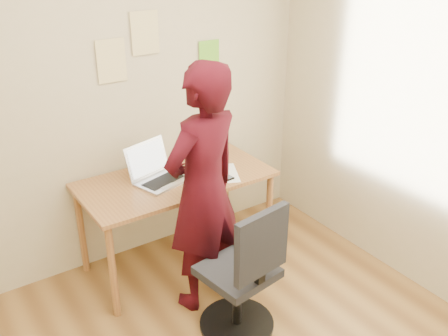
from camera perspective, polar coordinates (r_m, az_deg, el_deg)
room at (r=2.14m, az=1.80°, el=-2.93°), size 3.58×3.58×2.78m
desk at (r=3.70m, az=-5.50°, el=-2.30°), size 1.40×0.70×0.74m
laptop at (r=3.62m, az=-7.62°, el=-0.59°), size 0.44×0.41×0.26m
paper_sheet at (r=3.71m, az=-0.24°, el=-0.61°), size 0.35×0.39×0.00m
phone at (r=3.65m, az=0.17°, el=-0.98°), size 0.08×0.14×0.01m
wall_note_left at (r=3.59m, az=-12.74°, el=11.86°), size 0.21×0.00×0.30m
wall_note_mid at (r=3.66m, az=-9.02°, el=15.01°), size 0.21×0.00×0.30m
wall_note_right at (r=3.95m, az=-1.71°, el=12.67°), size 0.18×0.00×0.24m
office_chair at (r=3.18m, az=2.32°, el=-12.68°), size 0.49×0.49×0.95m
person at (r=3.23m, az=-2.39°, el=-2.60°), size 0.70×0.55×1.71m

